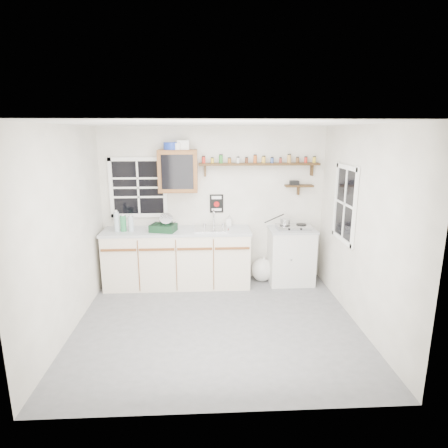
% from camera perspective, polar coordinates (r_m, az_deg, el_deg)
% --- Properties ---
extents(room, '(3.64, 3.24, 2.54)m').
position_cam_1_polar(room, '(4.55, -1.13, -0.91)').
color(room, '#59595B').
rests_on(room, ground).
extents(main_cabinet, '(2.31, 0.63, 0.92)m').
position_cam_1_polar(main_cabinet, '(6.04, -7.07, -5.11)').
color(main_cabinet, beige).
rests_on(main_cabinet, floor).
extents(right_cabinet, '(0.73, 0.57, 0.91)m').
position_cam_1_polar(right_cabinet, '(6.21, 10.15, -4.75)').
color(right_cabinet, silver).
rests_on(right_cabinet, floor).
extents(sink, '(0.52, 0.44, 0.29)m').
position_cam_1_polar(sink, '(5.89, -2.00, -0.71)').
color(sink, '#B4B4B9').
rests_on(sink, main_cabinet).
extents(upper_cabinet, '(0.60, 0.32, 0.65)m').
position_cam_1_polar(upper_cabinet, '(5.89, -7.03, 8.02)').
color(upper_cabinet, brown).
rests_on(upper_cabinet, wall_back).
extents(upper_cabinet_clutter, '(0.39, 0.24, 0.14)m').
position_cam_1_polar(upper_cabinet_clutter, '(5.87, -7.32, 11.75)').
color(upper_cabinet_clutter, '#173198').
rests_on(upper_cabinet_clutter, upper_cabinet).
extents(spice_shelf, '(1.91, 0.18, 0.35)m').
position_cam_1_polar(spice_shelf, '(6.00, 5.36, 9.18)').
color(spice_shelf, black).
rests_on(spice_shelf, wall_back).
extents(secondary_shelf, '(0.45, 0.16, 0.24)m').
position_cam_1_polar(secondary_shelf, '(6.17, 11.15, 5.79)').
color(secondary_shelf, black).
rests_on(secondary_shelf, wall_back).
extents(warning_sign, '(0.22, 0.02, 0.30)m').
position_cam_1_polar(warning_sign, '(6.10, -1.15, 3.14)').
color(warning_sign, black).
rests_on(warning_sign, wall_back).
extents(window_back, '(0.93, 0.03, 0.98)m').
position_cam_1_polar(window_back, '(6.14, -12.95, 5.42)').
color(window_back, black).
rests_on(window_back, wall_back).
extents(window_right, '(0.03, 0.78, 1.08)m').
position_cam_1_polar(window_right, '(5.40, 17.99, 2.91)').
color(window_right, black).
rests_on(window_right, wall_back).
extents(water_bottles, '(0.29, 0.10, 0.33)m').
position_cam_1_polar(water_bottles, '(5.95, -15.11, 0.19)').
color(water_bottles, '#A5B7C1').
rests_on(water_bottles, main_cabinet).
extents(dish_rack, '(0.43, 0.37, 0.28)m').
position_cam_1_polar(dish_rack, '(5.83, -9.10, -0.24)').
color(dish_rack, black).
rests_on(dish_rack, main_cabinet).
extents(soap_bottle, '(0.10, 0.10, 0.19)m').
position_cam_1_polar(soap_bottle, '(6.08, 0.79, 0.53)').
color(soap_bottle, white).
rests_on(soap_bottle, main_cabinet).
extents(rag, '(0.15, 0.14, 0.02)m').
position_cam_1_polar(rag, '(5.82, -0.00, -0.91)').
color(rag, maroon).
rests_on(rag, main_cabinet).
extents(hotplate, '(0.54, 0.30, 0.08)m').
position_cam_1_polar(hotplate, '(6.05, 10.47, -0.41)').
color(hotplate, '#B4B4B9').
rests_on(hotplate, right_cabinet).
extents(saucepan, '(0.40, 0.18, 0.17)m').
position_cam_1_polar(saucepan, '(6.01, 9.21, 0.34)').
color(saucepan, '#B4B4B9').
rests_on(saucepan, hotplate).
extents(trash_bag, '(0.39, 0.36, 0.45)m').
position_cam_1_polar(trash_bag, '(6.28, 5.87, -6.94)').
color(trash_bag, silver).
rests_on(trash_bag, floor).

